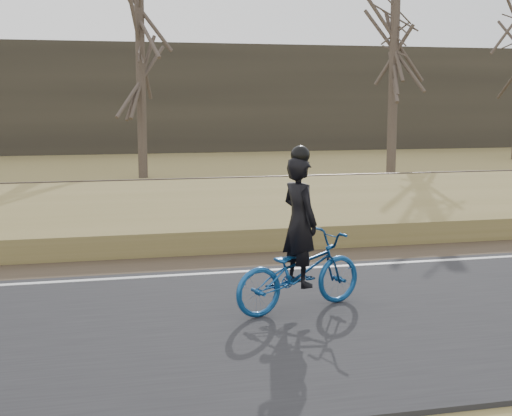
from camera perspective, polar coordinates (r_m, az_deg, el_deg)
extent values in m
cube|color=slate|center=(19.63, -19.49, 0.20)|extent=(120.00, 3.00, 0.45)
cube|color=black|center=(19.59, -19.53, 1.05)|extent=(120.00, 2.40, 0.14)
cube|color=brown|center=(18.86, -19.79, 1.21)|extent=(120.00, 0.07, 0.15)
cube|color=brown|center=(20.28, -19.34, 1.72)|extent=(120.00, 0.07, 0.15)
cube|color=#383328|center=(41.37, -16.45, 8.41)|extent=(120.00, 4.00, 6.00)
imported|color=navy|center=(9.90, 3.47, -5.12)|extent=(2.15, 1.32, 1.07)
imported|color=black|center=(9.76, 3.51, -1.09)|extent=(0.61, 0.75, 1.78)
sphere|color=black|center=(9.64, 3.56, 4.25)|extent=(0.26, 0.26, 0.26)
cylinder|color=brown|center=(27.33, -9.21, 10.77)|extent=(0.36, 0.36, 7.99)
cylinder|color=brown|center=(27.87, 10.92, 9.47)|extent=(0.36, 0.36, 6.81)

